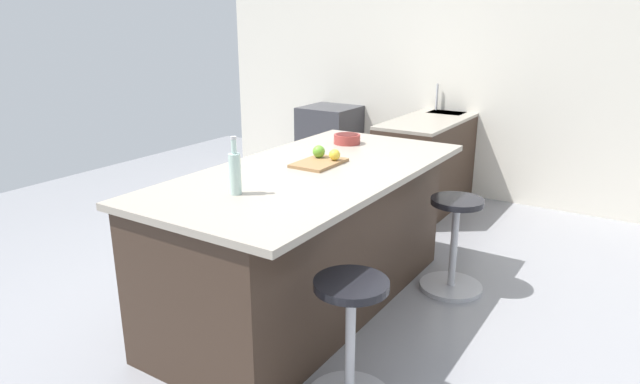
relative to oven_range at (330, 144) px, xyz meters
The scene contains 12 objects.
ground_plane 3.10m from the oven_range, 24.90° to the left, with size 8.14×8.14×0.00m, color gray.
interior_partition_left 1.61m from the oven_range, 105.17° to the left, with size 0.15×5.79×2.67m.
sink_cabinet 1.34m from the oven_range, 90.19° to the left, with size 1.98×0.60×1.18m.
oven_range is the anchor object (origin of this frame).
kitchen_island 3.02m from the oven_range, 28.93° to the left, with size 2.31×1.13×0.95m.
stool_by_window 2.92m from the oven_range, 49.01° to the left, with size 0.44×0.44×0.68m.
stool_middle 4.03m from the oven_range, 33.13° to the left, with size 0.44×0.44×0.68m.
cutting_board 2.98m from the oven_range, 30.28° to the left, with size 0.36×0.24×0.02m, color olive.
apple_green 2.88m from the oven_range, 30.18° to the left, with size 0.08×0.08×0.08m, color #609E2D.
apple_yellow 2.95m from the oven_range, 32.25° to the left, with size 0.07×0.07×0.07m, color gold.
water_bottle 3.65m from the oven_range, 23.66° to the left, with size 0.06×0.06×0.31m.
fruit_bowl 2.38m from the oven_range, 34.82° to the left, with size 0.20×0.20×0.07m.
Camera 1 is at (2.63, 2.04, 1.84)m, focal length 30.93 mm.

